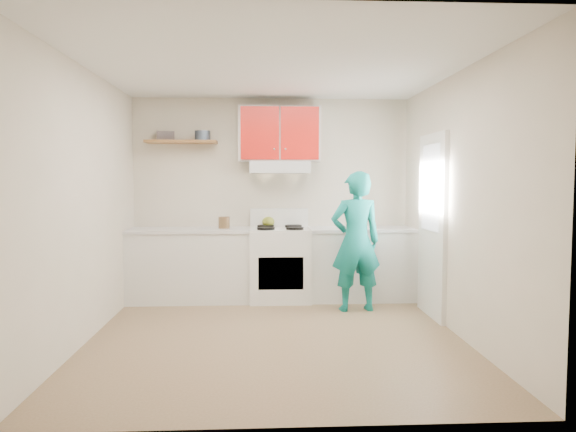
{
  "coord_description": "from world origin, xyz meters",
  "views": [
    {
      "loc": [
        -0.14,
        -5.07,
        1.54
      ],
      "look_at": [
        0.15,
        0.55,
        1.15
      ],
      "focal_mm": 32.83,
      "sensor_mm": 36.0,
      "label": 1
    }
  ],
  "objects": [
    {
      "name": "silicone_mat",
      "position": [
        1.48,
        1.62,
        0.9
      ],
      "size": [
        0.31,
        0.28,
        0.01
      ],
      "primitive_type": "cube",
      "rotation": [
        0.0,
        0.0,
        -0.18
      ],
      "color": "red",
      "rests_on": "counter_right"
    },
    {
      "name": "door_glass",
      "position": [
        1.75,
        0.7,
        1.45
      ],
      "size": [
        0.01,
        0.55,
        0.95
      ],
      "primitive_type": "cube",
      "color": "white",
      "rests_on": "door"
    },
    {
      "name": "cutting_board",
      "position": [
        0.77,
        1.55,
        0.91
      ],
      "size": [
        0.33,
        0.28,
        0.02
      ],
      "primitive_type": "cube",
      "rotation": [
        0.0,
        0.0,
        -0.25
      ],
      "color": "olive",
      "rests_on": "counter_right"
    },
    {
      "name": "left_wall",
      "position": [
        -1.8,
        0.0,
        1.3
      ],
      "size": [
        0.04,
        3.8,
        2.6
      ],
      "primitive_type": "cube",
      "color": "beige",
      "rests_on": "floor"
    },
    {
      "name": "shelf",
      "position": [
        -1.15,
        1.75,
        2.02
      ],
      "size": [
        0.9,
        0.3,
        0.04
      ],
      "primitive_type": "cube",
      "color": "brown",
      "rests_on": "back_wall"
    },
    {
      "name": "back_wall",
      "position": [
        0.0,
        1.9,
        1.3
      ],
      "size": [
        3.6,
        0.04,
        2.6
      ],
      "primitive_type": "cube",
      "color": "beige",
      "rests_on": "floor"
    },
    {
      "name": "kettle",
      "position": [
        -0.04,
        1.77,
        0.99
      ],
      "size": [
        0.17,
        0.17,
        0.14
      ],
      "primitive_type": "ellipsoid",
      "rotation": [
        0.0,
        0.0,
        0.06
      ],
      "color": "olive",
      "rests_on": "stove"
    },
    {
      "name": "tin",
      "position": [
        -0.88,
        1.72,
        2.1
      ],
      "size": [
        0.22,
        0.22,
        0.12
      ],
      "primitive_type": "cylinder",
      "rotation": [
        0.0,
        0.0,
        -0.13
      ],
      "color": "#333D4C",
      "rests_on": "shelf"
    },
    {
      "name": "crock",
      "position": [
        -0.61,
        1.6,
        0.98
      ],
      "size": [
        0.16,
        0.16,
        0.17
      ],
      "primitive_type": "cylinder",
      "rotation": [
        0.0,
        0.0,
        0.11
      ],
      "color": "brown",
      "rests_on": "counter_left"
    },
    {
      "name": "person",
      "position": [
        0.97,
        1.0,
        0.82
      ],
      "size": [
        0.64,
        0.46,
        1.64
      ],
      "primitive_type": "imported",
      "rotation": [
        0.0,
        0.0,
        3.26
      ],
      "color": "#0E7E79",
      "rests_on": "floor"
    },
    {
      "name": "upper_cabinets",
      "position": [
        0.1,
        1.73,
        2.12
      ],
      "size": [
        1.02,
        0.33,
        0.7
      ],
      "primitive_type": "cube",
      "color": "red",
      "rests_on": "back_wall"
    },
    {
      "name": "counter_right",
      "position": [
        1.14,
        1.6,
        0.45
      ],
      "size": [
        1.32,
        0.6,
        0.9
      ],
      "primitive_type": "cube",
      "color": "silver",
      "rests_on": "floor"
    },
    {
      "name": "range_hood",
      "position": [
        0.1,
        1.68,
        1.7
      ],
      "size": [
        0.76,
        0.44,
        0.15
      ],
      "primitive_type": "cube",
      "color": "silver",
      "rests_on": "back_wall"
    },
    {
      "name": "books",
      "position": [
        -1.35,
        1.76,
        2.09
      ],
      "size": [
        0.24,
        0.19,
        0.11
      ],
      "primitive_type": "cube",
      "rotation": [
        0.0,
        0.0,
        0.18
      ],
      "color": "#494042",
      "rests_on": "shelf"
    },
    {
      "name": "front_wall",
      "position": [
        0.0,
        -1.9,
        1.3
      ],
      "size": [
        3.6,
        0.04,
        2.6
      ],
      "primitive_type": "cube",
      "color": "beige",
      "rests_on": "floor"
    },
    {
      "name": "door",
      "position": [
        1.78,
        0.7,
        1.02
      ],
      "size": [
        0.05,
        0.85,
        2.05
      ],
      "primitive_type": "cube",
      "color": "white",
      "rests_on": "floor"
    },
    {
      "name": "ceiling",
      "position": [
        0.0,
        0.0,
        2.6
      ],
      "size": [
        3.6,
        3.8,
        0.04
      ],
      "primitive_type": "cube",
      "color": "white",
      "rests_on": "floor"
    },
    {
      "name": "stove",
      "position": [
        0.1,
        1.57,
        0.46
      ],
      "size": [
        0.76,
        0.65,
        0.92
      ],
      "primitive_type": "cube",
      "color": "white",
      "rests_on": "floor"
    },
    {
      "name": "floor",
      "position": [
        0.0,
        0.0,
        0.0
      ],
      "size": [
        3.8,
        3.8,
        0.0
      ],
      "primitive_type": "plane",
      "color": "brown",
      "rests_on": "ground"
    },
    {
      "name": "counter_left",
      "position": [
        -1.04,
        1.6,
        0.45
      ],
      "size": [
        1.52,
        0.6,
        0.9
      ],
      "primitive_type": "cube",
      "color": "silver",
      "rests_on": "floor"
    },
    {
      "name": "right_wall",
      "position": [
        1.8,
        0.0,
        1.3
      ],
      "size": [
        0.04,
        3.8,
        2.6
      ],
      "primitive_type": "cube",
      "color": "beige",
      "rests_on": "floor"
    }
  ]
}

